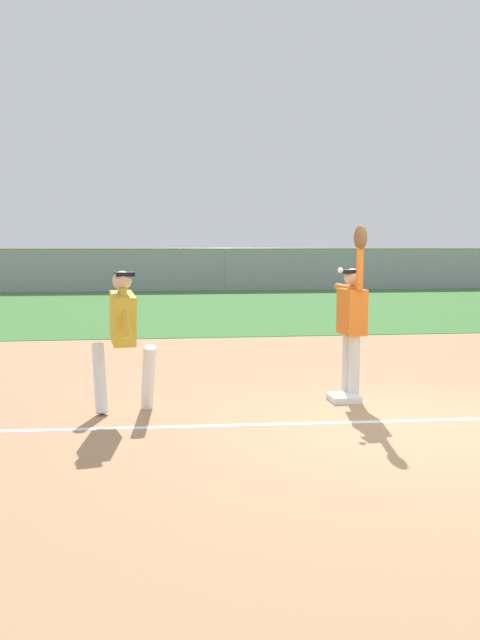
{
  "coord_description": "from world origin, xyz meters",
  "views": [
    {
      "loc": [
        -2.72,
        -6.76,
        2.04
      ],
      "look_at": [
        -1.71,
        1.56,
        1.05
      ],
      "focal_mm": 36.32,
      "sensor_mm": 36.0,
      "label": 1
    }
  ],
  "objects_px": {
    "fielder": "(352,314)",
    "parked_car_white": "(256,272)",
    "parked_car_blue": "(123,272)",
    "first_base": "(344,398)",
    "baseball": "(340,270)",
    "parked_car_red": "(382,271)",
    "runner": "(123,331)"
  },
  "relations": [
    {
      "from": "first_base",
      "to": "fielder",
      "type": "xyz_separation_m",
      "value": [
        0.15,
        0.18,
        1.08
      ]
    },
    {
      "from": "first_base",
      "to": "fielder",
      "type": "distance_m",
      "value": 1.1
    },
    {
      "from": "runner",
      "to": "fielder",
      "type": "bearing_deg",
      "value": -3.52
    },
    {
      "from": "first_base",
      "to": "runner",
      "type": "relative_size",
      "value": 0.22
    },
    {
      "from": "runner",
      "to": "parked_car_red",
      "type": "relative_size",
      "value": 0.39
    },
    {
      "from": "runner",
      "to": "first_base",
      "type": "bearing_deg",
      "value": -6.66
    },
    {
      "from": "first_base",
      "to": "fielder",
      "type": "relative_size",
      "value": 0.17
    },
    {
      "from": "first_base",
      "to": "parked_car_red",
      "type": "relative_size",
      "value": 0.09
    },
    {
      "from": "parked_car_white",
      "to": "parked_car_red",
      "type": "height_order",
      "value": "same"
    },
    {
      "from": "fielder",
      "to": "baseball",
      "type": "distance_m",
      "value": 0.62
    },
    {
      "from": "baseball",
      "to": "parked_car_white",
      "type": "bearing_deg",
      "value": 84.3
    },
    {
      "from": "fielder",
      "to": "baseball",
      "type": "height_order",
      "value": "fielder"
    },
    {
      "from": "fielder",
      "to": "parked_car_red",
      "type": "relative_size",
      "value": 0.52
    },
    {
      "from": "fielder",
      "to": "runner",
      "type": "bearing_deg",
      "value": 1.22
    },
    {
      "from": "first_base",
      "to": "parked_car_blue",
      "type": "bearing_deg",
      "value": 100.11
    },
    {
      "from": "fielder",
      "to": "parked_car_blue",
      "type": "height_order",
      "value": "fielder"
    },
    {
      "from": "fielder",
      "to": "runner",
      "type": "height_order",
      "value": "fielder"
    },
    {
      "from": "parked_car_red",
      "to": "parked_car_blue",
      "type": "bearing_deg",
      "value": -179.86
    },
    {
      "from": "fielder",
      "to": "parked_car_white",
      "type": "bearing_deg",
      "value": -101.97
    },
    {
      "from": "runner",
      "to": "baseball",
      "type": "bearing_deg",
      "value": -4.77
    },
    {
      "from": "baseball",
      "to": "parked_car_blue",
      "type": "xyz_separation_m",
      "value": [
        -4.16,
        23.51,
        -1.03
      ]
    },
    {
      "from": "first_base",
      "to": "parked_car_blue",
      "type": "relative_size",
      "value": 0.08
    },
    {
      "from": "baseball",
      "to": "first_base",
      "type": "bearing_deg",
      "value": -58.89
    },
    {
      "from": "runner",
      "to": "parked_car_blue",
      "type": "bearing_deg",
      "value": 81.89
    },
    {
      "from": "fielder",
      "to": "parked_car_white",
      "type": "relative_size",
      "value": 0.51
    },
    {
      "from": "runner",
      "to": "parked_car_red",
      "type": "xyz_separation_m",
      "value": [
        11.55,
        23.91,
        -0.32
      ]
    },
    {
      "from": "parked_car_blue",
      "to": "parked_car_white",
      "type": "xyz_separation_m",
      "value": [
        6.5,
        -0.05,
        0.0
      ]
    },
    {
      "from": "baseball",
      "to": "parked_car_red",
      "type": "bearing_deg",
      "value": 69.55
    },
    {
      "from": "fielder",
      "to": "parked_car_blue",
      "type": "bearing_deg",
      "value": -86.2
    },
    {
      "from": "parked_car_red",
      "to": "baseball",
      "type": "bearing_deg",
      "value": -110.65
    },
    {
      "from": "runner",
      "to": "baseball",
      "type": "xyz_separation_m",
      "value": [
        2.76,
        0.32,
        0.7
      ]
    },
    {
      "from": "first_base",
      "to": "baseball",
      "type": "height_order",
      "value": "baseball"
    }
  ]
}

